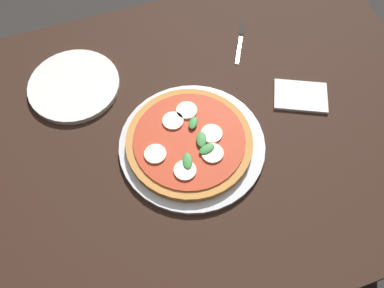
{
  "coord_description": "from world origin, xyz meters",
  "views": [
    {
      "loc": [
        -0.14,
        -0.48,
        1.52
      ],
      "look_at": [
        0.01,
        -0.04,
        0.71
      ],
      "focal_mm": 37.83,
      "sensor_mm": 36.0,
      "label": 1
    }
  ],
  "objects": [
    {
      "name": "plate_white",
      "position": [
        -0.21,
        0.21,
        0.71
      ],
      "size": [
        0.23,
        0.23,
        0.01
      ],
      "primitive_type": "cylinder",
      "color": "white",
      "rests_on": "dining_table"
    },
    {
      "name": "ground_plane",
      "position": [
        0.0,
        0.0,
        0.0
      ],
      "size": [
        6.0,
        6.0,
        0.0
      ],
      "primitive_type": "plane",
      "color": "#2D2B28"
    },
    {
      "name": "dining_table",
      "position": [
        0.0,
        0.0,
        0.61
      ],
      "size": [
        1.3,
        0.89,
        0.7
      ],
      "color": "black",
      "rests_on": "ground_plane"
    },
    {
      "name": "pizza",
      "position": [
        0.01,
        -0.04,
        0.73
      ],
      "size": [
        0.29,
        0.29,
        0.03
      ],
      "color": "#C6843F",
      "rests_on": "serving_tray"
    },
    {
      "name": "serving_tray",
      "position": [
        0.01,
        -0.04,
        0.71
      ],
      "size": [
        0.34,
        0.34,
        0.01
      ],
      "primitive_type": "cylinder",
      "color": "silver",
      "rests_on": "dining_table"
    },
    {
      "name": "knife",
      "position": [
        0.26,
        0.24,
        0.71
      ],
      "size": [
        0.09,
        0.15,
        0.01
      ],
      "color": "black",
      "rests_on": "dining_table"
    },
    {
      "name": "napkin",
      "position": [
        0.31,
        -0.0,
        0.71
      ],
      "size": [
        0.16,
        0.14,
        0.01
      ],
      "primitive_type": "cube",
      "rotation": [
        0.0,
        0.0,
        -0.44
      ],
      "color": "white",
      "rests_on": "dining_table"
    }
  ]
}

